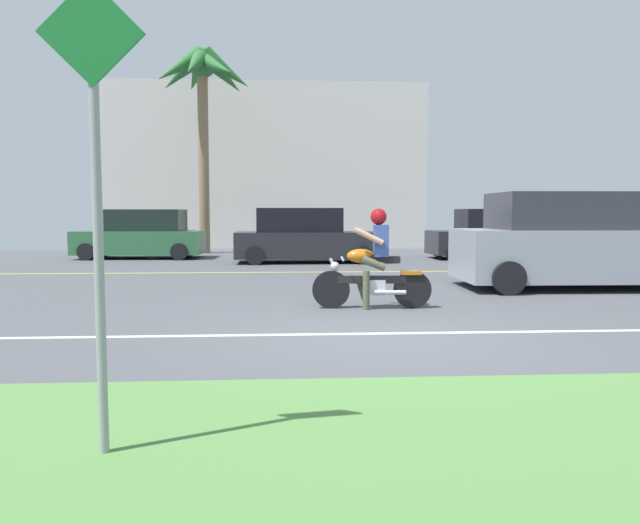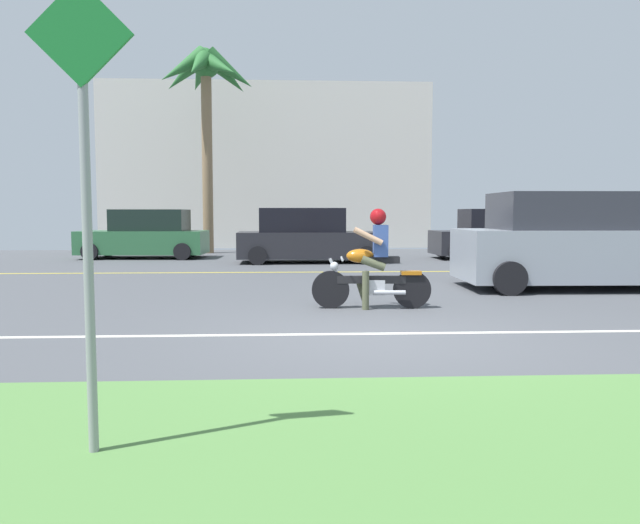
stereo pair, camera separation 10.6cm
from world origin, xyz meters
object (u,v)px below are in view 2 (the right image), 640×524
(parked_car_0, at_px, (146,236))
(parked_car_1, at_px, (308,237))
(parked_car_2, at_px, (491,236))
(palm_tree_0, at_px, (206,80))
(suv_nearby, at_px, (573,242))
(motorcyclist, at_px, (373,266))
(parked_car_3, at_px, (619,235))
(street_sign, at_px, (85,177))

(parked_car_0, bearing_deg, parked_car_1, -20.61)
(parked_car_2, xyz_separation_m, palm_tree_0, (-9.88, 3.38, 5.75))
(suv_nearby, height_order, parked_car_0, suv_nearby)
(motorcyclist, relative_size, parked_car_0, 0.45)
(parked_car_0, relative_size, parked_car_3, 1.00)
(parked_car_0, bearing_deg, parked_car_2, -3.89)
(parked_car_0, xyz_separation_m, parked_car_3, (16.60, 0.07, -0.03))
(parked_car_0, xyz_separation_m, parked_car_1, (5.46, -2.05, 0.01))
(street_sign, bearing_deg, parked_car_3, 53.00)
(palm_tree_0, bearing_deg, parked_car_3, -9.63)
(suv_nearby, height_order, palm_tree_0, palm_tree_0)
(parked_car_3, relative_size, palm_tree_0, 0.55)
(parked_car_2, bearing_deg, parked_car_3, 9.93)
(parked_car_1, xyz_separation_m, parked_car_3, (11.13, 2.12, -0.04))
(motorcyclist, distance_m, parked_car_1, 9.18)
(motorcyclist, relative_size, parked_car_2, 0.51)
(palm_tree_0, bearing_deg, street_sign, -84.53)
(suv_nearby, xyz_separation_m, parked_car_2, (1.02, 8.03, -0.17))
(parked_car_1, relative_size, parked_car_3, 1.06)
(parked_car_2, xyz_separation_m, parked_car_3, (4.93, 0.86, -0.03))
(motorcyclist, distance_m, suv_nearby, 5.04)
(street_sign, bearing_deg, suv_nearby, 49.80)
(parked_car_3, xyz_separation_m, street_sign, (-12.93, -17.16, 1.00))
(suv_nearby, bearing_deg, parked_car_3, 56.25)
(motorcyclist, height_order, palm_tree_0, palm_tree_0)
(parked_car_0, height_order, parked_car_1, parked_car_1)
(motorcyclist, xyz_separation_m, parked_car_2, (5.45, 10.41, 0.09))
(parked_car_2, bearing_deg, motorcyclist, -117.65)
(motorcyclist, xyz_separation_m, suv_nearby, (4.44, 2.38, 0.27))
(motorcyclist, height_order, parked_car_0, parked_car_0)
(suv_nearby, relative_size, parked_car_0, 1.10)
(suv_nearby, relative_size, street_sign, 1.63)
(motorcyclist, xyz_separation_m, palm_tree_0, (-4.43, 13.78, 5.85))
(suv_nearby, height_order, parked_car_2, suv_nearby)
(parked_car_1, height_order, street_sign, street_sign)
(motorcyclist, bearing_deg, parked_car_2, 62.35)
(parked_car_0, relative_size, street_sign, 1.48)
(parked_car_3, bearing_deg, motorcyclist, -132.64)
(palm_tree_0, xyz_separation_m, street_sign, (1.88, -19.67, -4.78))
(parked_car_1, xyz_separation_m, street_sign, (-1.79, -15.04, 0.96))
(parked_car_1, distance_m, palm_tree_0, 8.25)
(suv_nearby, relative_size, parked_car_3, 1.11)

